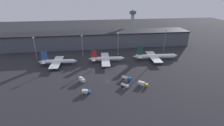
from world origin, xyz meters
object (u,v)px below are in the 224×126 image
object	(u,v)px
airplane_0	(58,62)
airplane_1	(106,59)
service_vehicle_0	(127,78)
service_vehicle_4	(143,84)
airplane_2	(155,56)
control_tower	(132,21)
service_vehicle_1	(86,91)
service_vehicle_2	(82,79)
service_vehicle_3	(125,86)

from	to	relation	value
airplane_0	airplane_1	size ratio (longest dim) A/B	0.98
service_vehicle_0	service_vehicle_4	size ratio (longest dim) A/B	1.05
service_vehicle_4	airplane_2	bearing A→B (deg)	101.22
airplane_1	service_vehicle_0	size ratio (longest dim) A/B	5.01
control_tower	airplane_1	bearing A→B (deg)	-118.32
service_vehicle_0	control_tower	size ratio (longest dim) A/B	0.18
service_vehicle_1	service_vehicle_4	distance (m)	40.52
airplane_0	airplane_2	size ratio (longest dim) A/B	0.78
service_vehicle_2	airplane_2	bearing A→B (deg)	76.89
airplane_2	service_vehicle_3	bearing A→B (deg)	-126.15
airplane_1	airplane_2	bearing A→B (deg)	2.19
service_vehicle_0	service_vehicle_2	world-z (taller)	service_vehicle_2
service_vehicle_1	airplane_0	bearing A→B (deg)	127.31
airplane_0	service_vehicle_4	distance (m)	80.95
service_vehicle_1	service_vehicle_2	world-z (taller)	service_vehicle_2
airplane_0	control_tower	distance (m)	128.06
airplane_0	service_vehicle_1	world-z (taller)	airplane_0
service_vehicle_1	service_vehicle_4	size ratio (longest dim) A/B	0.86
airplane_1	service_vehicle_1	size ratio (longest dim) A/B	6.17
airplane_0	service_vehicle_2	size ratio (longest dim) A/B	6.54
airplane_1	service_vehicle_3	distance (m)	50.32
airplane_0	service_vehicle_3	world-z (taller)	airplane_0
service_vehicle_0	service_vehicle_2	bearing A→B (deg)	-142.01
service_vehicle_1	service_vehicle_4	world-z (taller)	service_vehicle_4
service_vehicle_4	control_tower	distance (m)	139.12
service_vehicle_2	service_vehicle_3	distance (m)	32.56
service_vehicle_2	airplane_1	bearing A→B (deg)	108.75
airplane_0	service_vehicle_4	world-z (taller)	airplane_0
airplane_0	service_vehicle_1	size ratio (longest dim) A/B	6.06
service_vehicle_2	service_vehicle_4	bearing A→B (deg)	34.62
service_vehicle_0	service_vehicle_2	xyz separation A→B (m)	(-33.52, 2.10, 0.24)
airplane_1	control_tower	world-z (taller)	control_tower
airplane_2	service_vehicle_1	distance (m)	85.44
airplane_1	service_vehicle_2	size ratio (longest dim) A/B	6.67
service_vehicle_0	airplane_2	bearing A→B (deg)	87.65
service_vehicle_4	control_tower	xyz separation A→B (m)	(25.40, 135.03, 21.83)
service_vehicle_4	airplane_1	bearing A→B (deg)	153.94
service_vehicle_0	control_tower	world-z (taller)	control_tower
service_vehicle_3	service_vehicle_0	bearing A→B (deg)	118.83
airplane_0	service_vehicle_3	bearing A→B (deg)	-39.07
service_vehicle_1	service_vehicle_3	size ratio (longest dim) A/B	0.99
service_vehicle_3	service_vehicle_4	bearing A→B (deg)	50.75
airplane_0	airplane_2	distance (m)	92.67
service_vehicle_3	service_vehicle_4	size ratio (longest dim) A/B	0.86
airplane_0	control_tower	world-z (taller)	control_tower
service_vehicle_3	service_vehicle_2	bearing A→B (deg)	-155.36
service_vehicle_2	service_vehicle_4	xyz separation A→B (m)	(43.33, -11.68, -0.36)
airplane_2	service_vehicle_3	size ratio (longest dim) A/B	7.71
airplane_0	service_vehicle_0	distance (m)	67.42
airplane_0	service_vehicle_3	distance (m)	71.16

